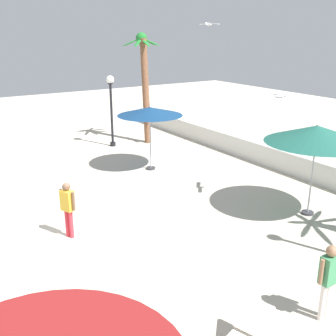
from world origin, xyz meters
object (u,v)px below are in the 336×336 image
object	(u,v)px
seagull_1	(209,24)
lamp_post_1	(111,102)
palm_tree_1	(144,77)
guest_2	(328,275)
patio_umbrella_0	(150,112)
patio_umbrella_1	(317,134)
guest_1	(68,205)
seagull_0	(280,96)
lounge_chair_1	(0,333)

from	to	relation	value
seagull_1	lamp_post_1	bearing A→B (deg)	-138.36
palm_tree_1	guest_2	bearing A→B (deg)	-15.79
patio_umbrella_0	lamp_post_1	distance (m)	4.30
patio_umbrella_1	palm_tree_1	world-z (taller)	palm_tree_1
seagull_1	guest_1	bearing A→B (deg)	-61.05
patio_umbrella_1	seagull_0	world-z (taller)	seagull_0
lamp_post_1	seagull_1	size ratio (longest dim) A/B	2.65
guest_2	seagull_1	bearing A→B (deg)	153.83
palm_tree_1	guest_1	bearing A→B (deg)	-41.39
patio_umbrella_1	guest_2	world-z (taller)	patio_umbrella_1
palm_tree_1	seagull_0	world-z (taller)	palm_tree_1
guest_1	seagull_1	size ratio (longest dim) A/B	1.23
palm_tree_1	lamp_post_1	size ratio (longest dim) A/B	1.56
guest_2	seagull_0	xyz separation A→B (m)	(-4.84, 3.53, 2.67)
patio_umbrella_1	lamp_post_1	distance (m)	11.12
patio_umbrella_0	lamp_post_1	size ratio (longest dim) A/B	0.77
guest_2	seagull_0	bearing A→B (deg)	143.92
guest_1	seagull_1	world-z (taller)	seagull_1
lounge_chair_1	guest_1	distance (m)	4.57
guest_1	guest_2	bearing A→B (deg)	26.49
palm_tree_1	guest_1	xyz separation A→B (m)	(8.20, -7.23, -2.38)
lounge_chair_1	guest_2	xyz separation A→B (m)	(2.62, 5.80, 0.62)
lamp_post_1	seagull_1	world-z (taller)	seagull_1
patio_umbrella_0	lounge_chair_1	world-z (taller)	patio_umbrella_0
patio_umbrella_1	lamp_post_1	world-z (taller)	lamp_post_1
guest_1	patio_umbrella_1	bearing A→B (deg)	69.15
lounge_chair_1	lamp_post_1	bearing A→B (deg)	146.18
patio_umbrella_0	lamp_post_1	bearing A→B (deg)	176.36
patio_umbrella_1	patio_umbrella_0	bearing A→B (deg)	-163.78
patio_umbrella_1	guest_2	size ratio (longest dim) A/B	1.87
lamp_post_1	seagull_0	size ratio (longest dim) A/B	3.41
patio_umbrella_0	seagull_1	distance (m)	4.92
patio_umbrella_1	guest_1	xyz separation A→B (m)	(-2.68, -7.04, -1.66)
patio_umbrella_0	guest_1	bearing A→B (deg)	-51.61
palm_tree_1	guest_2	distance (m)	15.24
palm_tree_1	seagull_1	bearing A→B (deg)	20.72
palm_tree_1	seagull_1	size ratio (longest dim) A/B	4.14
guest_2	patio_umbrella_0	bearing A→B (deg)	169.28
patio_umbrella_0	palm_tree_1	bearing A→B (deg)	152.80
patio_umbrella_0	seagull_1	size ratio (longest dim) A/B	2.03
lounge_chair_1	seagull_1	bearing A→B (deg)	126.81
lounge_chair_1	guest_1	bearing A→B (deg)	143.96
patio_umbrella_0	guest_2	world-z (taller)	patio_umbrella_0
lounge_chair_1	guest_1	xyz separation A→B (m)	(-3.66, 2.67, 0.60)
guest_2	patio_umbrella_1	bearing A→B (deg)	132.74
palm_tree_1	lounge_chair_1	size ratio (longest dim) A/B	3.14
lamp_post_1	lounge_chair_1	distance (m)	14.53
lounge_chair_1	guest_2	size ratio (longest dim) A/B	1.05
palm_tree_1	seagull_0	size ratio (longest dim) A/B	5.32
lounge_chair_1	guest_1	size ratio (longest dim) A/B	1.07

